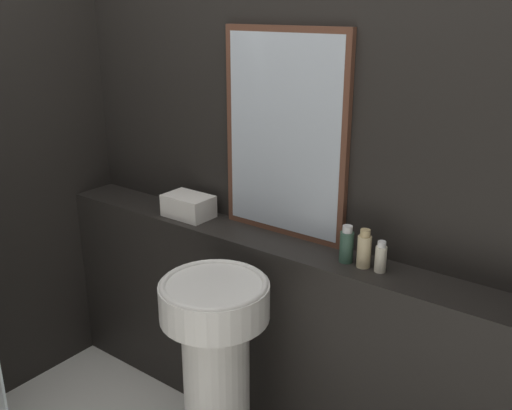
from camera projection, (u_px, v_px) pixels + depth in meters
name	position (u px, v px, depth m)	size (l,w,h in m)	color
wall_back	(284.00, 153.00, 2.40)	(8.00, 0.06, 2.50)	black
vanity_counter	(263.00, 331.00, 2.56)	(2.24, 0.23, 0.91)	black
pedestal_sink	(216.00, 362.00, 2.22)	(0.42, 0.42, 0.87)	silver
mirror	(284.00, 135.00, 2.31)	(0.58, 0.03, 0.85)	#563323
towel_stack	(188.00, 206.00, 2.63)	(0.22, 0.15, 0.10)	silver
shampoo_bottle	(347.00, 245.00, 2.16)	(0.05, 0.05, 0.15)	#2D4C3D
conditioner_bottle	(364.00, 250.00, 2.12)	(0.05, 0.05, 0.15)	#C6B284
lotion_bottle	(381.00, 258.00, 2.08)	(0.04, 0.04, 0.12)	beige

